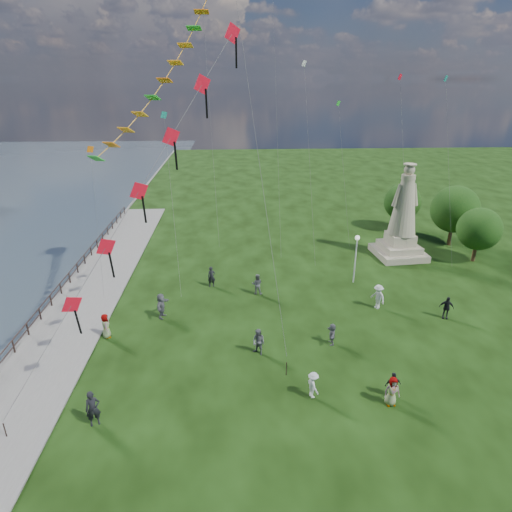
{
  "coord_description": "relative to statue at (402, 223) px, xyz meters",
  "views": [
    {
      "loc": [
        -2.35,
        -17.27,
        16.0
      ],
      "look_at": [
        -1.0,
        8.0,
        5.5
      ],
      "focal_mm": 30.0,
      "sensor_mm": 36.0,
      "label": 1
    }
  ],
  "objects": [
    {
      "name": "person_0",
      "position": [
        -23.09,
        -20.88,
        -2.41
      ],
      "size": [
        0.83,
        0.69,
        1.94
      ],
      "primitive_type": "imported",
      "rotation": [
        0.0,
        0.0,
        0.38
      ],
      "color": "black",
      "rests_on": "ground"
    },
    {
      "name": "person_1",
      "position": [
        -14.57,
        -15.41,
        -2.51
      ],
      "size": [
        1.0,
        0.95,
        1.76
      ],
      "primitive_type": "imported",
      "rotation": [
        0.0,
        0.0,
        -0.69
      ],
      "color": "#595960",
      "rests_on": "ground"
    },
    {
      "name": "person_10",
      "position": [
        -24.59,
        -12.96,
        -2.53
      ],
      "size": [
        0.75,
        0.96,
        1.72
      ],
      "primitive_type": "imported",
      "rotation": [
        0.0,
        0.0,
        1.88
      ],
      "color": "#595960",
      "rests_on": "ground"
    },
    {
      "name": "person_2",
      "position": [
        -11.88,
        -19.47,
        -2.61
      ],
      "size": [
        0.81,
        1.12,
        1.56
      ],
      "primitive_type": "imported",
      "rotation": [
        0.0,
        0.0,
        1.89
      ],
      "color": "silver",
      "rests_on": "ground"
    },
    {
      "name": "person_3",
      "position": [
        -7.56,
        -19.65,
        -2.63
      ],
      "size": [
        0.93,
        0.53,
        1.52
      ],
      "primitive_type": "imported",
      "rotation": [
        0.0,
        0.0,
        3.23
      ],
      "color": "black",
      "rests_on": "ground"
    },
    {
      "name": "person_6",
      "position": [
        -17.9,
        -5.72,
        -2.51
      ],
      "size": [
        0.71,
        0.54,
        1.74
      ],
      "primitive_type": "imported",
      "rotation": [
        0.0,
        0.0,
        0.21
      ],
      "color": "black",
      "rests_on": "ground"
    },
    {
      "name": "person_8",
      "position": [
        -5.31,
        -10.05,
        -2.43
      ],
      "size": [
        1.16,
        1.39,
        1.92
      ],
      "primitive_type": "imported",
      "rotation": [
        0.0,
        0.0,
        -1.07
      ],
      "color": "silver",
      "rests_on": "ground"
    },
    {
      "name": "statue",
      "position": [
        0.0,
        0.0,
        0.0
      ],
      "size": [
        4.8,
        4.8,
        8.96
      ],
      "rotation": [
        0.0,
        0.0,
        0.1
      ],
      "color": "tan",
      "rests_on": "ground"
    },
    {
      "name": "person_7",
      "position": [
        -14.22,
        -7.26,
        -2.53
      ],
      "size": [
        0.9,
        0.64,
        1.72
      ],
      "primitive_type": "imported",
      "rotation": [
        0.0,
        0.0,
        2.99
      ],
      "color": "#595960",
      "rests_on": "ground"
    },
    {
      "name": "red_kite_train",
      "position": [
        -20.03,
        -15.96,
        8.24
      ],
      "size": [
        11.72,
        9.35,
        18.74
      ],
      "color": "black",
      "rests_on": "ground"
    },
    {
      "name": "person_4",
      "position": [
        -7.84,
        -20.27,
        -2.54
      ],
      "size": [
        0.84,
        0.53,
        1.7
      ],
      "primitive_type": "imported",
      "rotation": [
        0.0,
        0.0,
        0.03
      ],
      "color": "#595960",
      "rests_on": "ground"
    },
    {
      "name": "tree_row",
      "position": [
        5.47,
        2.94,
        0.13
      ],
      "size": [
        7.81,
        13.32,
        6.23
      ],
      "color": "#382314",
      "rests_on": "ground"
    },
    {
      "name": "small_kites",
      "position": [
        -11.2,
        2.19,
        10.74
      ],
      "size": [
        31.51,
        15.87,
        28.49
      ],
      "color": "#178D7E",
      "rests_on": "ground"
    },
    {
      "name": "person_5",
      "position": [
        -21.28,
        -10.56,
        -2.44
      ],
      "size": [
        1.15,
        1.89,
        1.89
      ],
      "primitive_type": "imported",
      "rotation": [
        0.0,
        0.0,
        1.33
      ],
      "color": "#595960",
      "rests_on": "ground"
    },
    {
      "name": "waterfront",
      "position": [
        -28.82,
        -11.58,
        -3.45
      ],
      "size": [
        200.0,
        200.0,
        1.51
      ],
      "color": "#2E3E45",
      "rests_on": "ground"
    },
    {
      "name": "person_11",
      "position": [
        -9.76,
        -14.53,
        -2.65
      ],
      "size": [
        0.69,
        1.4,
        1.47
      ],
      "primitive_type": "imported",
      "rotation": [
        0.0,
        0.0,
        4.64
      ],
      "color": "#595960",
      "rests_on": "ground"
    },
    {
      "name": "lamppost",
      "position": [
        -5.92,
        -5.58,
        -0.34
      ],
      "size": [
        0.39,
        0.39,
        4.22
      ],
      "color": "silver",
      "rests_on": "ground"
    },
    {
      "name": "person_9",
      "position": [
        -0.86,
        -11.75,
        -2.53
      ],
      "size": [
        1.12,
        0.82,
        1.71
      ],
      "primitive_type": "imported",
      "rotation": [
        0.0,
        0.0,
        -0.34
      ],
      "color": "black",
      "rests_on": "ground"
    }
  ]
}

